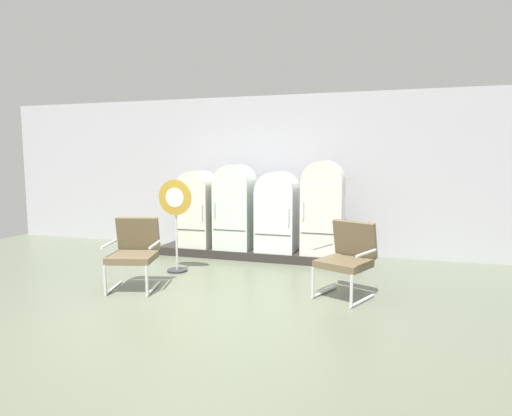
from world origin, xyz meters
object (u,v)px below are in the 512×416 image
(refrigerator_1, at_px, (235,204))
(refrigerator_3, at_px, (323,205))
(armchair_right, at_px, (347,256))
(refrigerator_2, at_px, (277,210))
(sign_stand, at_px, (176,223))
(refrigerator_0, at_px, (198,206))
(armchair_left, at_px, (134,250))

(refrigerator_1, height_order, refrigerator_3, refrigerator_3)
(refrigerator_3, bearing_deg, armchair_right, -71.92)
(refrigerator_1, height_order, armchair_right, refrigerator_1)
(refrigerator_2, bearing_deg, refrigerator_1, -179.42)
(refrigerator_2, xyz_separation_m, refrigerator_3, (0.81, -0.03, 0.11))
(refrigerator_2, relative_size, sign_stand, 0.96)
(refrigerator_1, xyz_separation_m, refrigerator_3, (1.60, -0.02, 0.04))
(refrigerator_0, xyz_separation_m, refrigerator_2, (1.54, 0.00, -0.01))
(refrigerator_0, relative_size, armchair_left, 1.44)
(refrigerator_3, relative_size, armchair_right, 1.64)
(armchair_left, xyz_separation_m, armchair_right, (2.84, 0.49, 0.00))
(refrigerator_0, height_order, sign_stand, refrigerator_0)
(refrigerator_1, bearing_deg, armchair_right, -39.31)
(refrigerator_2, height_order, armchair_right, refrigerator_2)
(refrigerator_2, bearing_deg, refrigerator_0, -180.00)
(armchair_left, bearing_deg, refrigerator_1, 73.71)
(refrigerator_3, relative_size, sign_stand, 1.09)
(refrigerator_2, height_order, refrigerator_3, refrigerator_3)
(refrigerator_1, xyz_separation_m, armchair_right, (2.18, -1.78, -0.42))
(refrigerator_1, height_order, armchair_left, refrigerator_1)
(armchair_right, height_order, sign_stand, sign_stand)
(refrigerator_1, distance_m, sign_stand, 1.43)
(armchair_left, relative_size, armchair_right, 1.00)
(refrigerator_1, bearing_deg, armchair_left, -106.29)
(refrigerator_1, bearing_deg, refrigerator_2, 0.58)
(refrigerator_3, distance_m, armchair_left, 3.22)
(refrigerator_0, relative_size, armchair_right, 1.44)
(armchair_left, distance_m, sign_stand, 0.99)
(refrigerator_2, bearing_deg, armchair_right, -52.26)
(sign_stand, bearing_deg, refrigerator_0, 99.90)
(refrigerator_0, xyz_separation_m, armchair_left, (0.08, -2.28, -0.35))
(armchair_right, bearing_deg, refrigerator_1, 140.69)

